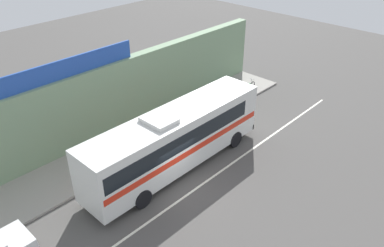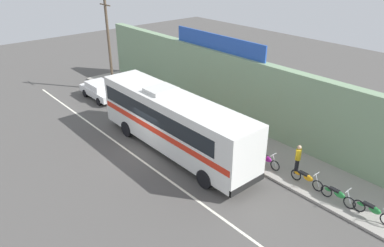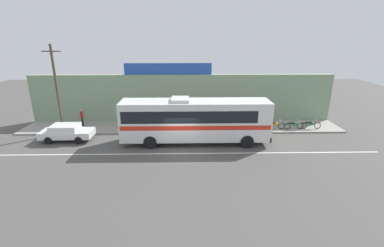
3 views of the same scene
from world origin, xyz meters
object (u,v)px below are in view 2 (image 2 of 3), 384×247
utility_pole (109,44)px  motorcycle_red (306,178)px  motorcycle_black (337,195)px  motorcycle_orange (266,159)px  motorcycle_purple (372,210)px  pedestrian_far_right (136,77)px  pedestrian_near_shop (298,157)px  intercity_bus (173,120)px  parked_car (100,90)px

utility_pole → motorcycle_red: utility_pole is taller
motorcycle_black → motorcycle_red: bearing=177.5°
motorcycle_orange → motorcycle_black: (4.32, 0.03, 0.00)m
motorcycle_red → motorcycle_purple: size_ratio=1.01×
pedestrian_far_right → pedestrian_near_shop: size_ratio=0.97×
intercity_bus → utility_pole: size_ratio=1.55×
pedestrian_far_right → intercity_bus: bearing=-21.3°
intercity_bus → pedestrian_near_shop: size_ratio=6.97×
motorcycle_purple → pedestrian_far_right: 21.66m
intercity_bus → motorcycle_purple: bearing=14.6°
motorcycle_purple → pedestrian_far_right: pedestrian_far_right is taller
utility_pole → motorcycle_purple: utility_pole is taller
parked_car → motorcycle_black: size_ratio=2.32×
pedestrian_near_shop → parked_car: bearing=-171.2°
motorcycle_orange → pedestrian_near_shop: 1.79m
parked_car → motorcycle_red: parked_car is taller
parked_car → utility_pole: size_ratio=0.55×
pedestrian_far_right → motorcycle_red: bearing=-4.2°
motorcycle_orange → motorcycle_purple: 5.96m
motorcycle_red → motorcycle_orange: bearing=-177.6°
utility_pole → motorcycle_purple: 23.05m
utility_pole → pedestrian_near_shop: (18.35, 0.90, -2.98)m
parked_car → utility_pole: bearing=121.7°
motorcycle_black → pedestrian_far_right: pedestrian_far_right is taller
motorcycle_orange → motorcycle_red: same height
utility_pole → motorcycle_orange: 17.18m
parked_car → motorcycle_red: bearing=6.5°
parked_car → pedestrian_near_shop: (17.26, 2.68, 0.40)m
motorcycle_orange → pedestrian_far_right: (-15.66, 1.45, 0.53)m
parked_car → motorcycle_orange: parked_car is taller
motorcycle_orange → pedestrian_far_right: 15.73m
utility_pole → motorcycle_orange: utility_pole is taller
motorcycle_red → pedestrian_near_shop: (-1.01, 0.60, 0.57)m
intercity_bus → utility_pole: utility_pole is taller
pedestrian_far_right → motorcycle_black: bearing=-4.1°
intercity_bus → pedestrian_near_shop: (6.54, 3.41, -0.93)m
motorcycle_purple → motorcycle_red: bearing=-179.2°
utility_pole → pedestrian_near_shop: size_ratio=4.49×
motorcycle_red → motorcycle_black: (1.77, -0.08, 0.00)m
intercity_bus → motorcycle_red: size_ratio=6.22×
motorcycle_orange → pedestrian_near_shop: (1.54, 0.71, 0.57)m
motorcycle_black → motorcycle_orange: bearing=-179.6°
parked_car → motorcycle_red: 18.38m
intercity_bus → parked_car: intercity_bus is taller
utility_pole → pedestrian_far_right: 3.62m
motorcycle_red → motorcycle_purple: 3.41m
motorcycle_black → pedestrian_far_right: bearing=175.9°
intercity_bus → pedestrian_near_shop: bearing=27.5°
motorcycle_orange → motorcycle_purple: bearing=1.5°
motorcycle_purple → pedestrian_near_shop: pedestrian_near_shop is taller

